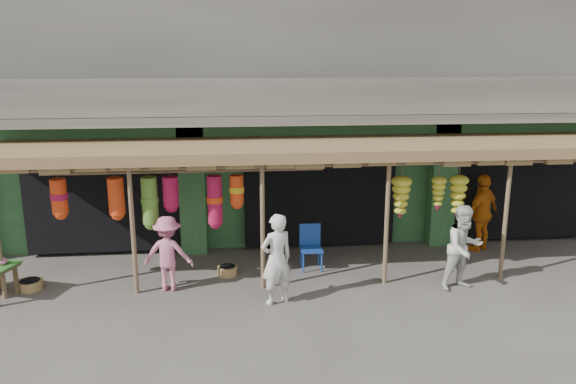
{
  "coord_description": "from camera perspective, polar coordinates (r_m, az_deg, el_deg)",
  "views": [
    {
      "loc": [
        -2.07,
        -10.75,
        4.58
      ],
      "look_at": [
        -0.88,
        1.0,
        1.69
      ],
      "focal_mm": 35.0,
      "sensor_mm": 36.0,
      "label": 1
    }
  ],
  "objects": [
    {
      "name": "basket_right",
      "position": [
        12.17,
        -6.16,
        -7.93
      ],
      "size": [
        0.49,
        0.49,
        0.19
      ],
      "primitive_type": "cylinder",
      "rotation": [
        0.0,
        0.0,
        -0.17
      ],
      "color": "#8B5E41",
      "rests_on": "ground"
    },
    {
      "name": "ground",
      "position": [
        11.87,
        4.76,
        -8.98
      ],
      "size": [
        80.0,
        80.0,
        0.0
      ],
      "primitive_type": "plane",
      "color": "#514C47",
      "rests_on": "ground"
    },
    {
      "name": "person_vendor",
      "position": [
        14.11,
        19.14,
        -1.99
      ],
      "size": [
        1.16,
        0.99,
        1.87
      ],
      "primitive_type": "imported",
      "rotation": [
        0.0,
        0.0,
        3.73
      ],
      "color": "orange",
      "rests_on": "ground"
    },
    {
      "name": "awning",
      "position": [
        11.88,
        3.67,
        4.01
      ],
      "size": [
        14.0,
        2.7,
        2.79
      ],
      "color": "brown",
      "rests_on": "ground"
    },
    {
      "name": "blue_chair",
      "position": [
        12.34,
        2.32,
        -5.32
      ],
      "size": [
        0.47,
        0.48,
        0.98
      ],
      "rotation": [
        0.0,
        0.0,
        0.01
      ],
      "color": "#173E95",
      "rests_on": "ground"
    },
    {
      "name": "person_right",
      "position": [
        11.7,
        17.42,
        -5.41
      ],
      "size": [
        0.98,
        0.84,
        1.72
      ],
      "primitive_type": "imported",
      "rotation": [
        0.0,
        0.0,
        0.26
      ],
      "color": "silver",
      "rests_on": "ground"
    },
    {
      "name": "basket_mid",
      "position": [
        12.51,
        -24.73,
        -8.58
      ],
      "size": [
        0.57,
        0.57,
        0.19
      ],
      "primitive_type": "cylinder",
      "rotation": [
        0.0,
        0.0,
        0.2
      ],
      "color": "olive",
      "rests_on": "ground"
    },
    {
      "name": "person_front",
      "position": [
        10.53,
        -1.16,
        -6.82
      ],
      "size": [
        0.75,
        0.64,
        1.75
      ],
      "primitive_type": "imported",
      "rotation": [
        0.0,
        0.0,
        3.56
      ],
      "color": "silver",
      "rests_on": "ground"
    },
    {
      "name": "person_shopper",
      "position": [
        11.39,
        -12.09,
        -6.14
      ],
      "size": [
        1.05,
        0.69,
        1.52
      ],
      "primitive_type": "imported",
      "rotation": [
        0.0,
        0.0,
        3.01
      ],
      "color": "#D06E8D",
      "rests_on": "ground"
    },
    {
      "name": "building",
      "position": [
        15.8,
        1.76,
        9.38
      ],
      "size": [
        16.4,
        6.8,
        7.0
      ],
      "color": "gray",
      "rests_on": "ground"
    }
  ]
}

